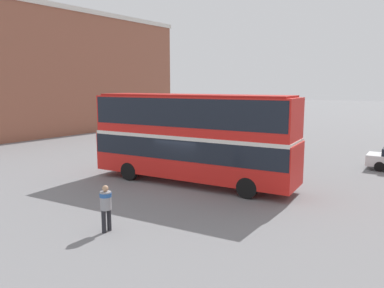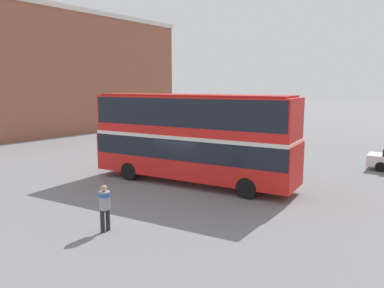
% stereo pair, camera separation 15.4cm
% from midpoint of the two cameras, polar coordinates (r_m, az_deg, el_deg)
% --- Properties ---
extents(ground_plane, '(240.00, 240.00, 0.00)m').
position_cam_midpoint_polar(ground_plane, '(20.54, -1.27, -6.20)').
color(ground_plane, slate).
extents(building_row_left, '(12.23, 34.64, 13.53)m').
position_cam_midpoint_polar(building_row_left, '(46.74, -23.33, 9.99)').
color(building_row_left, '#935642').
rests_on(building_row_left, ground_plane).
extents(double_decker_bus, '(11.71, 4.10, 4.88)m').
position_cam_midpoint_polar(double_decker_bus, '(20.28, -0.22, 1.66)').
color(double_decker_bus, red).
rests_on(double_decker_bus, ground_plane).
extents(pedestrian_foreground, '(0.46, 0.46, 1.77)m').
position_cam_midpoint_polar(pedestrian_foreground, '(14.26, -13.30, -8.81)').
color(pedestrian_foreground, '#232328').
rests_on(pedestrian_foreground, ground_plane).
extents(parked_car_kerb_near, '(4.81, 2.74, 1.49)m').
position_cam_midpoint_polar(parked_car_kerb_near, '(31.42, -5.98, 0.49)').
color(parked_car_kerb_near, silver).
rests_on(parked_car_kerb_near, ground_plane).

